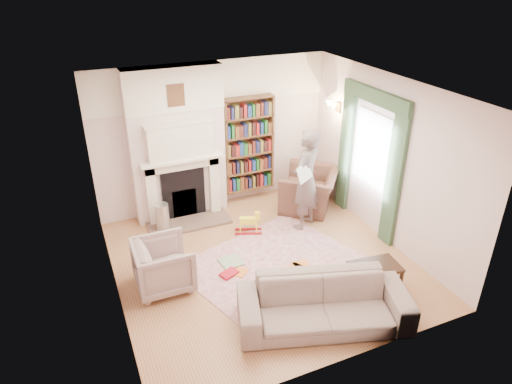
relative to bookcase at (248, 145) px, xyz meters
name	(u,v)px	position (x,y,z in m)	size (l,w,h in m)	color
floor	(262,262)	(-0.65, -2.12, -1.18)	(4.50, 4.50, 0.00)	#995F3D
ceiling	(263,90)	(-0.65, -2.12, 1.62)	(4.50, 4.50, 0.00)	white
wall_back	(214,136)	(-0.65, 0.13, 0.22)	(4.50, 4.50, 0.00)	beige
wall_front	(349,268)	(-0.65, -4.37, 0.22)	(4.50, 4.50, 0.00)	beige
wall_left	(106,214)	(-2.90, -2.12, 0.22)	(4.50, 4.50, 0.00)	beige
wall_right	(387,160)	(1.60, -2.12, 0.22)	(4.50, 4.50, 0.00)	beige
fireplace	(178,146)	(-1.40, -0.07, 0.21)	(1.70, 0.58, 2.80)	beige
bookcase	(248,145)	(0.00, 0.00, 0.00)	(1.00, 0.24, 1.85)	brown
window	(371,149)	(1.58, -1.72, 0.27)	(0.02, 0.90, 1.30)	silver
curtain_left	(394,179)	(1.55, -2.42, 0.02)	(0.07, 0.32, 2.40)	#2A4029
curtain_right	(346,149)	(1.55, -1.02, 0.02)	(0.07, 0.32, 2.40)	#2A4029
pelmet	(376,96)	(1.54, -1.72, 1.20)	(0.09, 1.70, 0.24)	#2A4029
wall_sconce	(329,108)	(1.38, -0.62, 0.72)	(0.20, 0.24, 0.24)	gold
rug	(272,264)	(-0.53, -2.24, -1.17)	(2.59, 1.99, 0.01)	beige
armchair_reading	(310,190)	(0.96, -0.79, -0.80)	(1.15, 1.01, 0.75)	#492F27
armchair_left	(164,265)	(-2.22, -2.10, -0.80)	(0.80, 0.82, 0.75)	#C0B29E
sofa	(324,304)	(-0.48, -3.71, -0.85)	(2.25, 0.88, 0.66)	#9E9782
man_reading	(306,180)	(0.51, -1.39, -0.25)	(0.68, 0.44, 1.86)	#61524E
newspaper	(304,173)	(0.36, -1.59, 0.00)	(0.40, 0.02, 0.28)	silver
coffee_table	(374,278)	(0.54, -3.43, -0.95)	(0.70, 0.45, 0.45)	#371D13
paraffin_heater	(163,218)	(-1.89, -0.57, -0.90)	(0.24, 0.24, 0.55)	#B7BABF
rocking_horse	(248,223)	(-0.52, -1.22, -0.97)	(0.48, 0.19, 0.42)	yellow
board_game	(231,262)	(-1.13, -1.96, -1.15)	(0.34, 0.34, 0.03)	#EBF054
game_box_lid	(229,274)	(-1.27, -2.25, -1.14)	(0.27, 0.18, 0.05)	#AC1322
comic_annuals	(279,270)	(-0.51, -2.45, -1.16)	(1.23, 0.64, 0.02)	red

